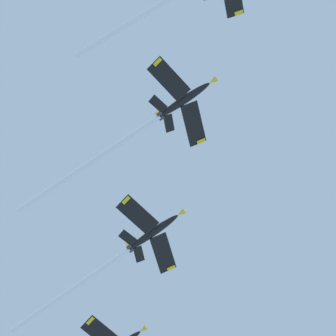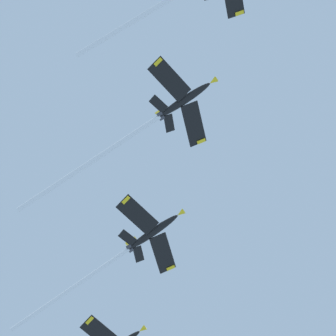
% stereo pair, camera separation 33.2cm
% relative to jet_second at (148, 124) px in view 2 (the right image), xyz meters
% --- Properties ---
extents(jet_second, '(32.94, 31.95, 18.78)m').
position_rel_jet_second_xyz_m(jet_second, '(0.00, 0.00, 0.00)').
color(jet_second, black).
extents(jet_third, '(30.05, 29.79, 15.99)m').
position_rel_jet_second_xyz_m(jet_third, '(3.35, 24.60, -6.39)').
color(jet_third, black).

